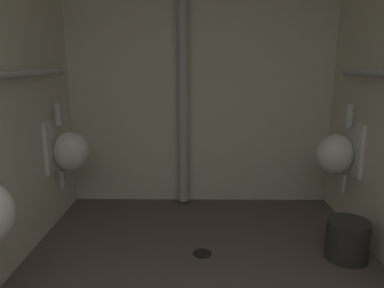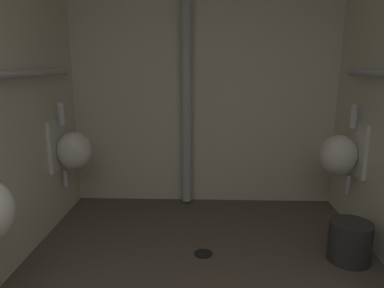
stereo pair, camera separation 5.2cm
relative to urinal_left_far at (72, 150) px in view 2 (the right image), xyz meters
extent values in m
cube|color=beige|center=(1.14, 0.56, 0.68)|extent=(2.69, 0.06, 2.68)
ellipsoid|color=silver|center=(0.02, 0.00, -0.01)|extent=(0.30, 0.26, 0.34)
cube|color=silver|center=(-0.13, 0.00, 0.04)|extent=(0.03, 0.30, 0.44)
cylinder|color=silver|center=(-0.07, 0.00, 0.30)|extent=(0.06, 0.06, 0.16)
sphere|color=silver|center=(-0.07, 0.00, 0.38)|extent=(0.06, 0.06, 0.06)
cylinder|color=#B2B2B2|center=(-0.08, 0.00, -0.26)|extent=(0.04, 0.04, 0.16)
ellipsoid|color=silver|center=(2.26, -0.07, -0.01)|extent=(0.30, 0.26, 0.34)
cube|color=silver|center=(2.41, -0.07, 0.04)|extent=(0.03, 0.30, 0.44)
cylinder|color=silver|center=(2.35, -0.07, 0.30)|extent=(0.06, 0.06, 0.16)
sphere|color=silver|center=(2.35, -0.07, 0.38)|extent=(0.06, 0.06, 0.06)
cylinder|color=#B2B2B2|center=(2.36, -0.07, -0.26)|extent=(0.04, 0.04, 0.16)
sphere|color=#B2B2B2|center=(-0.09, 0.20, 0.66)|extent=(0.06, 0.06, 0.06)
sphere|color=#B2B2B2|center=(2.37, 0.13, 0.66)|extent=(0.06, 0.06, 0.06)
cylinder|color=#B2B2B2|center=(0.97, 0.45, 0.68)|extent=(0.10, 0.10, 2.63)
cylinder|color=black|center=(1.15, -0.55, -0.65)|extent=(0.14, 0.14, 0.01)
cylinder|color=#2D2D2D|center=(2.19, -0.60, -0.51)|extent=(0.30, 0.30, 0.29)
camera|label=1|loc=(1.09, -2.96, 0.74)|focal=33.30mm
camera|label=2|loc=(1.15, -2.96, 0.74)|focal=33.30mm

